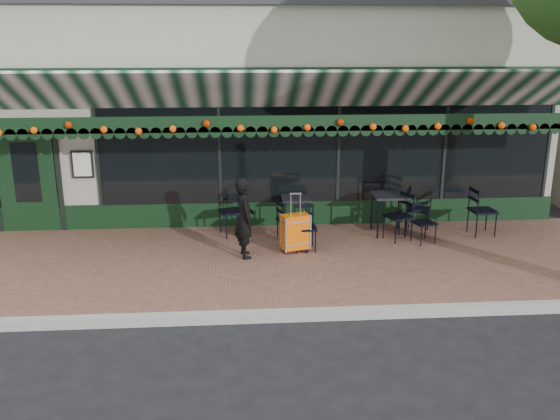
{
  "coord_description": "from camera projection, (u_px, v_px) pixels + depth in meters",
  "views": [
    {
      "loc": [
        -0.63,
        -7.76,
        3.87
      ],
      "look_at": [
        0.04,
        1.6,
        1.16
      ],
      "focal_mm": 38.0,
      "sensor_mm": 36.0,
      "label": 1
    }
  ],
  "objects": [
    {
      "name": "chair_a_right",
      "position": [
        418.0,
        210.0,
        11.79
      ],
      "size": [
        0.6,
        0.6,
        0.91
      ],
      "primitive_type": null,
      "rotation": [
        0.0,
        0.0,
        1.15
      ],
      "color": "black",
      "rests_on": "sidewalk"
    },
    {
      "name": "chair_a_left",
      "position": [
        398.0,
        217.0,
        11.32
      ],
      "size": [
        0.6,
        0.6,
        0.92
      ],
      "primitive_type": null,
      "rotation": [
        0.0,
        0.0,
        -1.18
      ],
      "color": "black",
      "rests_on": "sidewalk"
    },
    {
      "name": "chair_b_left",
      "position": [
        232.0,
        212.0,
        11.59
      ],
      "size": [
        0.6,
        0.6,
        0.94
      ],
      "primitive_type": null,
      "rotation": [
        0.0,
        0.0,
        -1.23
      ],
      "color": "black",
      "rests_on": "sidewalk"
    },
    {
      "name": "restaurant_building",
      "position": [
        261.0,
        103.0,
        15.43
      ],
      "size": [
        12.0,
        9.6,
        4.5
      ],
      "color": "gray",
      "rests_on": "ground"
    },
    {
      "name": "suitcase",
      "position": [
        295.0,
        232.0,
        10.68
      ],
      "size": [
        0.53,
        0.39,
        1.09
      ],
      "rotation": [
        0.0,
        0.0,
        0.3
      ],
      "color": "#E35F07",
      "rests_on": "sidewalk"
    },
    {
      "name": "chair_b_front",
      "position": [
        305.0,
        228.0,
        10.77
      ],
      "size": [
        0.42,
        0.42,
        0.83
      ],
      "primitive_type": null,
      "rotation": [
        0.0,
        0.0,
        0.03
      ],
      "color": "black",
      "rests_on": "sidewalk"
    },
    {
      "name": "chair_b_right",
      "position": [
        288.0,
        220.0,
        11.35
      ],
      "size": [
        0.48,
        0.48,
        0.76
      ],
      "primitive_type": null,
      "rotation": [
        0.0,
        0.0,
        1.86
      ],
      "color": "black",
      "rests_on": "sidewalk"
    },
    {
      "name": "cafe_table_b",
      "position": [
        296.0,
        201.0,
        11.8
      ],
      "size": [
        0.56,
        0.56,
        0.69
      ],
      "color": "black",
      "rests_on": "sidewalk"
    },
    {
      "name": "chair_a_extra",
      "position": [
        483.0,
        211.0,
        11.61
      ],
      "size": [
        0.51,
        0.51,
        0.95
      ],
      "primitive_type": null,
      "rotation": [
        0.0,
        0.0,
        1.63
      ],
      "color": "black",
      "rests_on": "sidewalk"
    },
    {
      "name": "curb",
      "position": [
        286.0,
        315.0,
        8.46
      ],
      "size": [
        18.0,
        0.16,
        0.15
      ],
      "primitive_type": "cube",
      "color": "#9E9E99",
      "rests_on": "ground"
    },
    {
      "name": "woman",
      "position": [
        245.0,
        218.0,
        10.35
      ],
      "size": [
        0.43,
        0.58,
        1.43
      ],
      "primitive_type": "imported",
      "rotation": [
        0.0,
        0.0,
        1.75
      ],
      "color": "black",
      "rests_on": "sidewalk"
    },
    {
      "name": "cafe_table_a",
      "position": [
        389.0,
        198.0,
        11.58
      ],
      "size": [
        0.65,
        0.65,
        0.81
      ],
      "color": "black",
      "rests_on": "sidewalk"
    },
    {
      "name": "chair_a_front",
      "position": [
        424.0,
        223.0,
        11.16
      ],
      "size": [
        0.48,
        0.48,
        0.77
      ],
      "primitive_type": null,
      "rotation": [
        0.0,
        0.0,
        0.31
      ],
      "color": "black",
      "rests_on": "sidewalk"
    },
    {
      "name": "ground",
      "position": [
        285.0,
        318.0,
        8.56
      ],
      "size": [
        80.0,
        80.0,
        0.0
      ],
      "primitive_type": "plane",
      "color": "black",
      "rests_on": "ground"
    },
    {
      "name": "sidewalk",
      "position": [
        276.0,
        263.0,
        10.45
      ],
      "size": [
        18.0,
        4.0,
        0.15
      ],
      "primitive_type": "cube",
      "color": "brown",
      "rests_on": "ground"
    }
  ]
}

